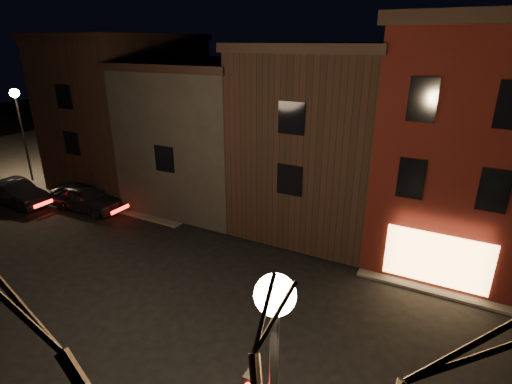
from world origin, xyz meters
TOP-DOWN VIEW (x-y plane):
  - ground at (0.00, 0.00)m, footprint 120.00×120.00m
  - sidewalk_far_left at (-20.00, 20.00)m, footprint 30.00×30.00m
  - corner_building at (8.00, 9.47)m, footprint 6.50×8.50m
  - row_building_a at (1.50, 10.50)m, footprint 7.30×10.30m
  - row_building_b at (-5.75, 10.50)m, footprint 7.80×10.30m
  - row_building_c at (-13.00, 10.50)m, footprint 7.30×10.30m
  - street_lamp_near at (6.20, -6.00)m, footprint 0.60×0.60m
  - street_lamp_far at (-19.00, 6.20)m, footprint 0.60×0.60m
  - parked_car_a at (-11.26, 4.50)m, footprint 4.69×2.05m
  - parked_car_b at (-15.86, 3.04)m, footprint 4.74×1.69m

SIDE VIEW (x-z plane):
  - ground at x=0.00m, z-range 0.00..0.00m
  - sidewalk_far_left at x=-20.00m, z-range 0.00..0.12m
  - parked_car_b at x=-15.86m, z-range 0.00..1.56m
  - parked_car_a at x=-11.26m, z-range 0.00..1.57m
  - row_building_b at x=-5.75m, z-range 0.13..8.53m
  - row_building_a at x=1.50m, z-range 0.13..9.53m
  - row_building_c at x=-13.00m, z-range 0.13..10.03m
  - street_lamp_near at x=6.20m, z-range 1.94..8.42m
  - street_lamp_far at x=-19.00m, z-range 1.94..8.42m
  - corner_building at x=8.00m, z-range 0.15..10.65m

